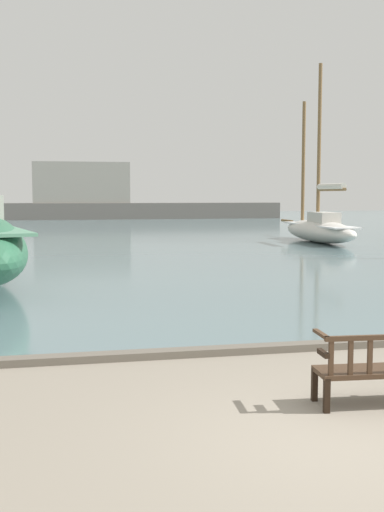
# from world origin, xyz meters

# --- Properties ---
(ground_plane) EXTENTS (160.00, 160.00, 0.00)m
(ground_plane) POSITION_xyz_m (0.00, 0.00, 0.00)
(ground_plane) COLOR gray
(harbor_water) EXTENTS (100.00, 80.00, 0.08)m
(harbor_water) POSITION_xyz_m (0.00, 44.00, 0.04)
(harbor_water) COLOR slate
(harbor_water) RESTS_ON ground
(quay_edge_kerb) EXTENTS (40.00, 0.30, 0.12)m
(quay_edge_kerb) POSITION_xyz_m (0.00, 3.85, 0.06)
(quay_edge_kerb) COLOR #675F54
(quay_edge_kerb) RESTS_ON ground
(park_bench) EXTENTS (1.64, 0.64, 0.92)m
(park_bench) POSITION_xyz_m (0.90, 1.02, 0.47)
(park_bench) COLOR black
(park_bench) RESTS_ON ground
(sailboat_outer_port) EXTENTS (1.95, 9.64, 9.16)m
(sailboat_outer_port) POSITION_xyz_m (10.51, 25.21, 0.86)
(sailboat_outer_port) COLOR silver
(sailboat_outer_port) RESTS_ON harbor_water
(channel_buoy) EXTENTS (0.71, 0.71, 1.41)m
(channel_buoy) POSITION_xyz_m (-5.13, 22.68, 0.44)
(channel_buoy) COLOR red
(channel_buoy) RESTS_ON harbor_water
(far_breakwater) EXTENTS (40.05, 2.40, 5.72)m
(far_breakwater) POSITION_xyz_m (-0.09, 58.58, 1.76)
(far_breakwater) COLOR #66605B
(far_breakwater) RESTS_ON ground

